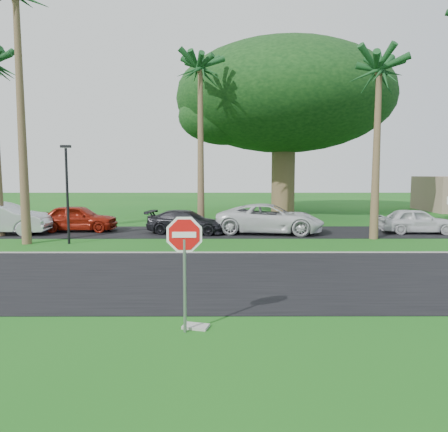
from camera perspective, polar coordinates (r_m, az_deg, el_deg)
name	(u,v)px	position (r m, az deg, el deg)	size (l,w,h in m)	color
ground	(177,293)	(12.53, -6.22, -9.99)	(120.00, 120.00, 0.00)	#155616
road	(183,276)	(14.45, -5.38, -7.80)	(120.00, 8.00, 0.02)	black
parking_strip	(200,232)	(24.76, -3.19, -2.10)	(120.00, 5.00, 0.02)	black
curb	(192,253)	(18.40, -4.24, -4.79)	(120.00, 0.12, 0.06)	gray
stop_sign_near	(184,250)	(9.17, -5.19, -4.44)	(1.05, 0.07, 2.62)	gray
palm_left_near	(16,0)	(23.79, -25.55, 24.13)	(5.00, 5.00, 12.50)	brown
palm_center	(200,72)	(26.66, -3.12, 18.26)	(5.00, 5.00, 10.50)	brown
palm_right_near	(379,74)	(23.79, 19.61, 17.08)	(5.00, 5.00, 9.50)	brown
canopy_tree	(284,99)	(34.76, 7.86, 14.91)	(16.50, 16.50, 13.12)	brown
streetlight_right	(67,188)	(21.77, -19.81, 3.47)	(0.45, 0.25, 4.64)	black
car_silver	(2,219)	(26.56, -27.00, -0.34)	(1.82, 5.23, 1.72)	silver
car_red	(78,218)	(26.30, -18.56, -0.29)	(1.79, 4.45, 1.52)	maroon
car_dark	(187,222)	(24.09, -4.90, -0.82)	(1.79, 4.41, 1.28)	black
car_minivan	(270,219)	(24.20, 6.03, -0.39)	(2.70, 5.86, 1.63)	silver
car_pickup	(416,221)	(26.37, 23.82, -0.62)	(1.63, 4.04, 1.38)	silver
utility_slab	(196,326)	(9.87, -3.72, -14.19)	(0.55, 0.35, 0.06)	#9D9D95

